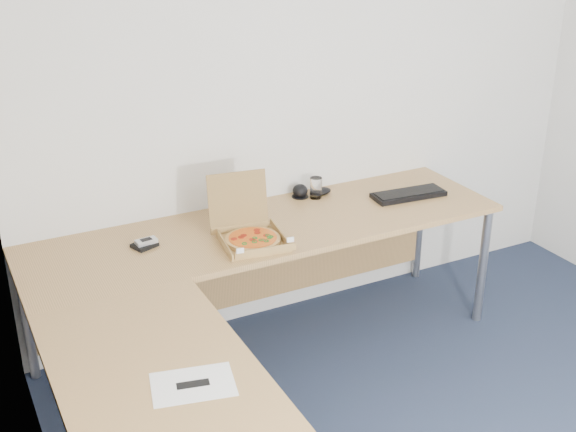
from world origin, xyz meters
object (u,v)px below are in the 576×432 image
desk (245,280)px  drinking_glass (316,188)px  keyboard (409,194)px  pizza_box (251,235)px  wallet (145,245)px

desk → drinking_glass: 0.97m
desk → drinking_glass: (0.72, 0.64, 0.09)m
drinking_glass → keyboard: 0.52m
desk → drinking_glass: bearing=41.8°
desk → keyboard: (1.19, 0.42, 0.04)m
pizza_box → wallet: 0.51m
keyboard → wallet: size_ratio=3.84×
drinking_glass → pizza_box: bearing=-147.5°
desk → wallet: size_ratio=23.03×
keyboard → wallet: (-1.51, 0.05, -0.00)m
wallet → pizza_box: bearing=-41.4°
desk → keyboard: keyboard is taller
drinking_glass → keyboard: drinking_glass is taller
desk → keyboard: bearing=19.5°
wallet → desk: bearing=-76.6°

